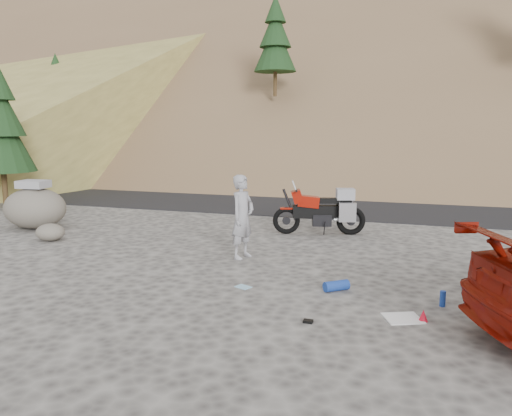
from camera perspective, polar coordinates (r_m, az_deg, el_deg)
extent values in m
plane|color=#474441|center=(9.85, 2.08, -6.90)|extent=(140.00, 140.00, 0.00)
cube|color=black|center=(18.49, 9.81, 0.55)|extent=(120.00, 7.00, 0.05)
cube|color=brown|center=(39.46, 17.80, 16.41)|extent=(110.00, 51.90, 46.72)
cube|color=brown|center=(39.50, 17.82, 16.84)|extent=(110.00, 43.28, 36.46)
cube|color=brown|center=(60.17, 18.27, 19.51)|extent=(120.00, 40.00, 30.00)
cylinder|color=#352613|center=(24.12, 2.20, 14.31)|extent=(0.17, 0.17, 1.40)
cone|color=black|center=(24.31, 2.23, 17.94)|extent=(2.00, 2.00, 2.25)
cone|color=black|center=(24.45, 2.24, 19.91)|extent=(1.50, 1.50, 1.76)
cone|color=black|center=(24.63, 2.25, 21.86)|extent=(1.00, 1.00, 1.26)
cylinder|color=#352613|center=(32.48, -21.63, 10.00)|extent=(0.15, 0.15, 1.26)
cone|color=black|center=(32.55, -21.77, 12.45)|extent=(1.80, 1.80, 2.03)
cone|color=black|center=(32.61, -21.86, 13.79)|extent=(1.35, 1.35, 1.58)
cone|color=black|center=(32.69, -21.94, 15.13)|extent=(0.90, 0.90, 1.13)
cylinder|color=#352613|center=(19.33, -26.79, 2.37)|extent=(0.18, 0.18, 1.54)
cone|color=black|center=(19.23, -27.15, 7.40)|extent=(2.20, 2.20, 2.47)
torus|color=black|center=(12.91, 3.49, -1.44)|extent=(0.71, 0.32, 0.71)
cylinder|color=black|center=(12.91, 3.49, -1.44)|extent=(0.22, 0.12, 0.21)
torus|color=black|center=(13.07, 10.79, -1.45)|extent=(0.76, 0.36, 0.75)
cylinder|color=black|center=(13.07, 10.79, -1.45)|extent=(0.25, 0.15, 0.24)
cylinder|color=black|center=(12.84, 3.89, 0.30)|extent=(0.40, 0.18, 0.87)
cylinder|color=black|center=(12.79, 4.58, 2.10)|extent=(0.23, 0.65, 0.05)
cube|color=black|center=(12.92, 7.06, -0.42)|extent=(1.30, 0.61, 0.32)
cube|color=black|center=(12.97, 7.52, -1.36)|extent=(0.55, 0.44, 0.30)
cube|color=maroon|center=(12.86, 5.99, 0.76)|extent=(0.63, 0.47, 0.33)
cube|color=maroon|center=(12.82, 4.72, 1.33)|extent=(0.41, 0.44, 0.38)
cube|color=silver|center=(12.78, 4.40, 2.57)|extent=(0.21, 0.34, 0.27)
cube|color=black|center=(12.90, 8.27, 0.84)|extent=(0.63, 0.39, 0.13)
cube|color=black|center=(12.96, 10.05, 0.64)|extent=(0.41, 0.29, 0.11)
cube|color=#ACACB0|center=(12.73, 10.40, -0.50)|extent=(0.45, 0.24, 0.48)
cube|color=#ACACB0|center=(13.27, 10.04, -0.10)|extent=(0.45, 0.24, 0.48)
cube|color=#97969B|center=(12.94, 10.18, 1.58)|extent=(0.53, 0.48, 0.28)
cube|color=maroon|center=(12.85, 3.51, -0.03)|extent=(0.34, 0.21, 0.04)
cylinder|color=black|center=(12.82, 7.83, -2.31)|extent=(0.09, 0.22, 0.39)
cylinder|color=#ACACB0|center=(12.88, 9.96, -1.25)|extent=(0.50, 0.23, 0.14)
imported|color=#97969B|center=(10.63, -1.52, -5.69)|extent=(0.58, 0.73, 1.76)
ellipsoid|color=#605C52|center=(14.86, -23.93, -0.02)|extent=(1.84, 1.61, 1.11)
cube|color=#97969B|center=(14.78, -24.09, 2.45)|extent=(0.70, 0.57, 0.18)
ellipsoid|color=#605C52|center=(13.14, -22.47, -2.57)|extent=(0.89, 0.85, 0.42)
cube|color=white|center=(7.65, 16.42, -11.99)|extent=(0.65, 0.62, 0.02)
cylinder|color=#193996|center=(8.62, 9.17, -8.77)|extent=(0.45, 0.41, 0.17)
cylinder|color=#193996|center=(8.30, 20.56, -9.69)|extent=(0.09, 0.09, 0.25)
cone|color=red|center=(7.62, 18.57, -11.57)|extent=(0.18, 0.18, 0.17)
cube|color=black|center=(7.26, 5.97, -12.76)|extent=(0.14, 0.10, 0.04)
cube|color=#8EC1DC|center=(8.72, -1.47, -9.00)|extent=(0.31, 0.28, 0.01)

